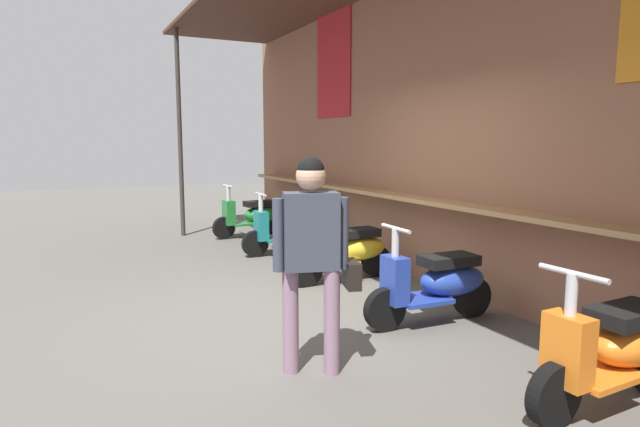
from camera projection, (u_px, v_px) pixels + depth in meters
ground_plane at (298, 312)px, 5.35m from camera, size 33.41×33.41×0.00m
market_stall_facade at (450, 102)px, 5.90m from camera, size 11.93×2.33×3.98m
scooter_green at (254, 215)px, 9.64m from camera, size 0.48×1.40×0.97m
scooter_teal at (291, 229)px, 8.13m from camera, size 0.46×1.40×0.97m
scooter_yellow at (348, 250)px, 6.54m from camera, size 0.46×1.40×0.97m
scooter_blue at (438, 283)px, 5.02m from camera, size 0.48×1.40×0.97m
scooter_orange at (615, 348)px, 3.43m from camera, size 0.46×1.40×0.97m
shopper_with_handbag at (313, 245)px, 3.83m from camera, size 0.36×0.66×1.62m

